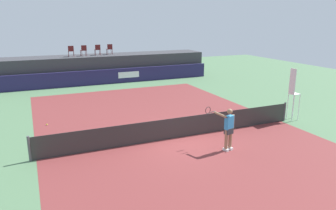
% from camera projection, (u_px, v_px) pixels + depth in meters
% --- Properties ---
extents(ground_plane, '(48.00, 48.00, 0.00)m').
position_uv_depth(ground_plane, '(154.00, 119.00, 17.29)').
color(ground_plane, '#4C704C').
extents(court_inner, '(12.00, 22.00, 0.00)m').
position_uv_depth(court_inner, '(178.00, 138.00, 14.64)').
color(court_inner, maroon).
rests_on(court_inner, ground).
extents(sponsor_wall, '(18.00, 0.22, 1.20)m').
position_uv_depth(sponsor_wall, '(108.00, 77.00, 26.43)').
color(sponsor_wall, '#231E4C').
rests_on(sponsor_wall, ground).
extents(spectator_platform, '(18.00, 2.80, 2.20)m').
position_uv_depth(spectator_platform, '(103.00, 68.00, 27.89)').
color(spectator_platform, '#38383D').
rests_on(spectator_platform, ground).
extents(spectator_chair_far_left, '(0.48, 0.48, 0.89)m').
position_uv_depth(spectator_chair_far_left, '(71.00, 51.00, 26.15)').
color(spectator_chair_far_left, '#561919').
rests_on(spectator_chair_far_left, spectator_platform).
extents(spectator_chair_left, '(0.48, 0.48, 0.89)m').
position_uv_depth(spectator_chair_left, '(84.00, 50.00, 26.69)').
color(spectator_chair_left, '#561919').
rests_on(spectator_chair_left, spectator_platform).
extents(spectator_chair_center, '(0.44, 0.44, 0.89)m').
position_uv_depth(spectator_chair_center, '(98.00, 49.00, 27.27)').
color(spectator_chair_center, '#561919').
rests_on(spectator_chair_center, spectator_platform).
extents(spectator_chair_right, '(0.45, 0.45, 0.89)m').
position_uv_depth(spectator_chair_right, '(110.00, 49.00, 27.79)').
color(spectator_chair_right, '#561919').
rests_on(spectator_chair_right, spectator_platform).
extents(umpire_chair, '(0.47, 0.47, 2.76)m').
position_uv_depth(umpire_chair, '(293.00, 91.00, 16.80)').
color(umpire_chair, white).
rests_on(umpire_chair, ground).
extents(tennis_net, '(12.40, 0.02, 0.95)m').
position_uv_depth(tennis_net, '(178.00, 128.00, 14.51)').
color(tennis_net, '#2D2D2D').
rests_on(tennis_net, ground).
extents(net_post_near, '(0.10, 0.10, 1.00)m').
position_uv_depth(net_post_near, '(29.00, 149.00, 12.12)').
color(net_post_near, '#4C4C51').
rests_on(net_post_near, ground).
extents(net_post_far, '(0.10, 0.10, 1.00)m').
position_uv_depth(net_post_far, '(285.00, 112.00, 16.90)').
color(net_post_far, '#4C4C51').
rests_on(net_post_far, ground).
extents(tennis_player, '(0.90, 1.11, 1.77)m').
position_uv_depth(tennis_player, '(228.00, 128.00, 13.02)').
color(tennis_player, white).
rests_on(tennis_player, court_inner).
extents(tennis_ball, '(0.07, 0.07, 0.07)m').
position_uv_depth(tennis_ball, '(47.00, 125.00, 16.31)').
color(tennis_ball, '#D8EA33').
rests_on(tennis_ball, court_inner).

